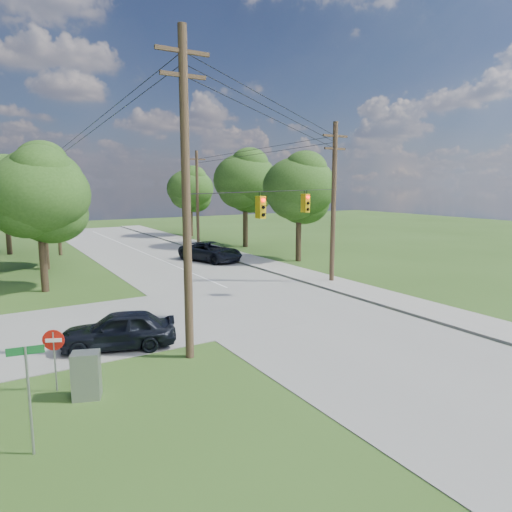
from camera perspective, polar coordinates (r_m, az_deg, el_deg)
ground at (r=19.87m, az=4.72°, el=-10.31°), size 140.00×140.00×0.00m
main_road at (r=24.89m, az=1.72°, el=-6.24°), size 10.00×100.00×0.03m
sidewalk_east at (r=28.95m, az=12.97°, el=-4.19°), size 2.60×100.00×0.12m
pole_sw at (r=16.85m, az=-8.74°, el=7.75°), size 2.00×0.32×12.00m
pole_ne at (r=30.58m, az=9.68°, el=6.85°), size 2.00×0.32×10.50m
pole_north_e at (r=49.39m, az=-7.34°, el=7.31°), size 2.00×0.32×10.00m
pole_north_w at (r=45.59m, az=-23.63°, el=6.49°), size 2.00×0.32×10.00m
power_lines at (r=29.61m, az=-6.12°, el=13.99°), size 13.93×29.62×4.93m
traffic_signals at (r=23.87m, az=3.66°, el=6.44°), size 4.91×3.27×1.05m
tree_w_near at (r=30.33m, az=-25.55°, el=6.94°), size 6.00×6.00×8.40m
tree_w_mid at (r=38.38m, az=-25.34°, el=8.20°), size 6.40×6.40×9.22m
tree_w_far at (r=48.21m, az=-28.95°, el=7.55°), size 6.00×6.00×8.73m
tree_e_near at (r=38.75m, az=5.43°, el=8.54°), size 6.20×6.20×8.81m
tree_e_mid at (r=47.42m, az=-1.36°, el=9.46°), size 6.60×6.60×9.64m
tree_e_far at (r=57.75m, az=-8.21°, el=8.32°), size 5.80×5.80×8.32m
car_cross_dark at (r=19.28m, az=-16.75°, el=-8.80°), size 4.81×3.14×1.52m
car_main_north at (r=39.05m, az=-5.69°, el=0.57°), size 4.51×6.45×1.64m
control_cabinet at (r=15.42m, az=-20.45°, el=-13.81°), size 0.97×0.84×1.48m
do_not_enter_sign at (r=16.00m, az=-23.95°, el=-10.24°), size 0.63×0.31×2.04m
street_name_sign at (r=12.62m, az=-26.57°, el=-14.41°), size 0.83×0.16×2.78m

